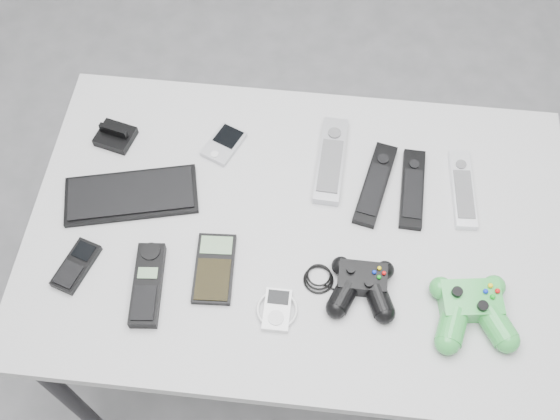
# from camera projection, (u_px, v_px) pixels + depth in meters

# --- Properties ---
(floor) EXTENTS (3.50, 3.50, 0.00)m
(floor) POSITION_uv_depth(u_px,v_px,m) (265.00, 321.00, 2.09)
(floor) COLOR slate
(floor) RESTS_ON ground
(desk) EXTENTS (1.15, 0.74, 0.77)m
(desk) POSITION_uv_depth(u_px,v_px,m) (299.00, 242.00, 1.44)
(desk) COLOR #A1A1A3
(desk) RESTS_ON floor
(pda_keyboard) EXTENTS (0.30, 0.18, 0.02)m
(pda_keyboard) POSITION_uv_depth(u_px,v_px,m) (131.00, 195.00, 1.41)
(pda_keyboard) COLOR black
(pda_keyboard) RESTS_ON desk
(dock_bracket) EXTENTS (0.09, 0.09, 0.04)m
(dock_bracket) POSITION_uv_depth(u_px,v_px,m) (115.00, 134.00, 1.48)
(dock_bracket) COLOR black
(dock_bracket) RESTS_ON desk
(pda) EXTENTS (0.10, 0.12, 0.02)m
(pda) POSITION_uv_depth(u_px,v_px,m) (224.00, 144.00, 1.48)
(pda) COLOR #A6A6AD
(pda) RESTS_ON desk
(remote_silver_a) EXTENTS (0.07, 0.23, 0.02)m
(remote_silver_a) POSITION_uv_depth(u_px,v_px,m) (331.00, 160.00, 1.46)
(remote_silver_a) COLOR #A6A6AD
(remote_silver_a) RESTS_ON desk
(remote_black_a) EXTENTS (0.09, 0.22, 0.02)m
(remote_black_a) POSITION_uv_depth(u_px,v_px,m) (375.00, 184.00, 1.43)
(remote_black_a) COLOR black
(remote_black_a) RESTS_ON desk
(remote_black_b) EXTENTS (0.06, 0.20, 0.02)m
(remote_black_b) POSITION_uv_depth(u_px,v_px,m) (412.00, 188.00, 1.42)
(remote_black_b) COLOR black
(remote_black_b) RESTS_ON desk
(remote_silver_b) EXTENTS (0.06, 0.20, 0.02)m
(remote_silver_b) POSITION_uv_depth(u_px,v_px,m) (463.00, 189.00, 1.42)
(remote_silver_b) COLOR silver
(remote_silver_b) RESTS_ON desk
(mobile_phone) EXTENTS (0.08, 0.12, 0.02)m
(mobile_phone) POSITION_uv_depth(u_px,v_px,m) (76.00, 266.00, 1.33)
(mobile_phone) COLOR black
(mobile_phone) RESTS_ON desk
(cordless_handset) EXTENTS (0.07, 0.18, 0.03)m
(cordless_handset) POSITION_uv_depth(u_px,v_px,m) (148.00, 284.00, 1.30)
(cordless_handset) COLOR black
(cordless_handset) RESTS_ON desk
(calculator) EXTENTS (0.09, 0.16, 0.02)m
(calculator) POSITION_uv_depth(u_px,v_px,m) (214.00, 268.00, 1.33)
(calculator) COLOR black
(calculator) RESTS_ON desk
(mp3_player) EXTENTS (0.08, 0.09, 0.02)m
(mp3_player) POSITION_uv_depth(u_px,v_px,m) (277.00, 310.00, 1.28)
(mp3_player) COLOR silver
(mp3_player) RESTS_ON desk
(controller_black) EXTENTS (0.23, 0.14, 0.05)m
(controller_black) POSITION_uv_depth(u_px,v_px,m) (362.00, 285.00, 1.29)
(controller_black) COLOR black
(controller_black) RESTS_ON desk
(controller_green) EXTENTS (0.18, 0.19, 0.06)m
(controller_green) POSITION_uv_depth(u_px,v_px,m) (472.00, 308.00, 1.26)
(controller_green) COLOR #227F3C
(controller_green) RESTS_ON desk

